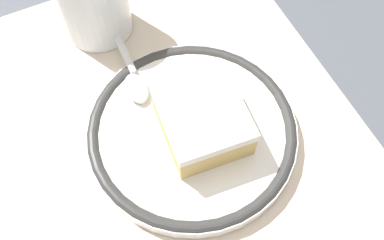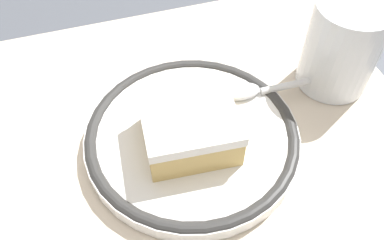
{
  "view_description": "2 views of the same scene",
  "coord_description": "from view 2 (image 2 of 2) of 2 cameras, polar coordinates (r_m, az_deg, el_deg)",
  "views": [
    {
      "loc": [
        0.19,
        -0.07,
        0.44
      ],
      "look_at": [
        -0.01,
        0.03,
        0.04
      ],
      "focal_mm": 43.56,
      "sensor_mm": 36.0,
      "label": 1
    },
    {
      "loc": [
        0.07,
        0.26,
        0.33
      ],
      "look_at": [
        -0.01,
        0.03,
        0.04
      ],
      "focal_mm": 37.47,
      "sensor_mm": 36.0,
      "label": 2
    }
  ],
  "objects": [
    {
      "name": "ground_plane",
      "position": [
        0.43,
        -1.77,
        -0.64
      ],
      "size": [
        2.4,
        2.4,
        0.0
      ],
      "primitive_type": "plane",
      "color": "#4C515B"
    },
    {
      "name": "placemat",
      "position": [
        0.43,
        -1.77,
        -0.58
      ],
      "size": [
        0.5,
        0.4,
        0.0
      ],
      "primitive_type": "cube",
      "color": "beige",
      "rests_on": "ground_plane"
    },
    {
      "name": "plate",
      "position": [
        0.4,
        0.0,
        -2.31
      ],
      "size": [
        0.22,
        0.22,
        0.02
      ],
      "color": "white",
      "rests_on": "placemat"
    },
    {
      "name": "cake_slice",
      "position": [
        0.38,
        -0.96,
        -1.26
      ],
      "size": [
        0.09,
        0.09,
        0.04
      ],
      "color": "#DBB76B",
      "rests_on": "plate"
    },
    {
      "name": "spoon",
      "position": [
        0.44,
        10.26,
        4.67
      ],
      "size": [
        0.14,
        0.02,
        0.01
      ],
      "color": "silver",
      "rests_on": "plate"
    },
    {
      "name": "cup",
      "position": [
        0.47,
        20.36,
        9.19
      ],
      "size": [
        0.08,
        0.08,
        0.1
      ],
      "color": "silver",
      "rests_on": "placemat"
    }
  ]
}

